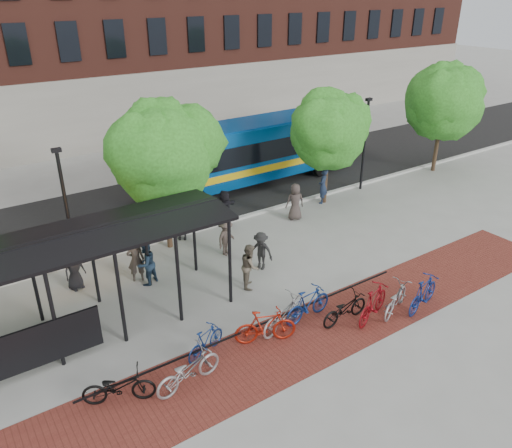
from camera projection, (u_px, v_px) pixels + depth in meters
ground at (268, 258)px, 21.20m from camera, size 160.00×160.00×0.00m
asphalt_street at (183, 198)px, 27.17m from camera, size 160.00×8.00×0.01m
curb at (221, 223)px, 24.16m from camera, size 160.00×0.25×0.12m
brick_strip at (307, 337)px, 16.46m from camera, size 24.00×3.00×0.01m
bike_rack_rail at (259, 336)px, 16.47m from camera, size 12.00×0.05×0.95m
bus_shelter at (64, 253)px, 15.43m from camera, size 10.60×3.07×3.60m
tree_b at (164, 149)px, 20.31m from camera, size 5.15×4.20×6.47m
tree_c at (329, 127)px, 25.03m from camera, size 4.66×3.80×5.92m
tree_d at (445, 98)px, 29.41m from camera, size 5.39×4.40×6.55m
lamp_post_left at (67, 208)px, 19.16m from camera, size 0.35×0.20×5.12m
lamp_post_right at (365, 142)px, 27.25m from camera, size 0.35×0.20×5.12m
bus at (249, 149)px, 28.33m from camera, size 13.40×3.29×3.61m
bike_0 at (119, 387)px, 13.68m from camera, size 2.11×1.47×1.05m
bike_2 at (188, 370)px, 14.22m from camera, size 2.24×1.06×1.13m
bike_3 at (206, 341)px, 15.48m from camera, size 1.70×1.02×0.99m
bike_5 at (265, 326)px, 15.97m from camera, size 2.09×1.31×1.22m
bike_6 at (283, 314)px, 16.66m from camera, size 2.26×1.29×1.12m
bike_7 at (308, 304)px, 17.08m from camera, size 2.07×0.74×1.22m
bike_8 at (345, 308)px, 17.01m from camera, size 2.01×0.76×1.04m
bike_9 at (373, 303)px, 17.10m from camera, size 2.18×1.25×1.26m
bike_10 at (395, 299)px, 17.52m from camera, size 2.12×1.40×1.05m
bike_11 at (423, 293)px, 17.65m from camera, size 2.16×1.07×1.25m
pedestrian_0 at (74, 269)px, 18.76m from camera, size 0.92×0.73×1.66m
pedestrian_1 at (136, 260)px, 19.22m from camera, size 0.78×0.64×1.83m
pedestrian_2 at (146, 264)px, 19.02m from camera, size 1.06×0.96×1.78m
pedestrian_3 at (226, 237)px, 21.17m from camera, size 1.19×0.98×1.61m
pedestrian_4 at (181, 222)px, 22.49m from camera, size 1.03×0.87×1.65m
pedestrian_5 at (225, 208)px, 23.72m from camera, size 1.74×0.93×1.80m
pedestrian_6 at (295, 202)px, 24.35m from camera, size 1.05×0.86×1.85m
pedestrian_7 at (323, 186)px, 26.21m from camera, size 0.84×0.76×1.91m
pedestrian_8 at (250, 266)px, 18.87m from camera, size 1.04×1.09×1.78m
pedestrian_9 at (261, 251)px, 20.07m from camera, size 1.05×1.22×1.63m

